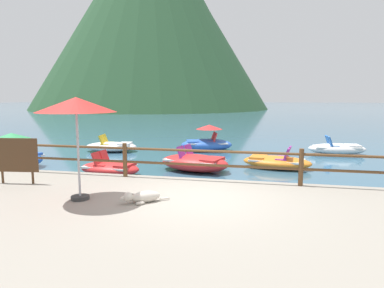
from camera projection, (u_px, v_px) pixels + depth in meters
name	position (u px, v px, depth m)	size (l,w,h in m)	color
ground_plane	(258.00, 116.00, 46.71)	(200.00, 200.00, 0.00)	#38607A
promenade_dock	(169.00, 245.00, 5.88)	(28.00, 8.00, 0.40)	gray
dock_railing	(208.00, 160.00, 9.40)	(23.92, 0.12, 0.95)	brown
sign_board	(16.00, 156.00, 9.09)	(1.17, 0.20, 1.19)	beige
beach_umbrella	(76.00, 106.00, 7.50)	(1.70, 1.70, 2.24)	#B2B2B7
dog_resting	(142.00, 197.00, 7.54)	(0.93, 0.65, 0.26)	beige
pedal_boat_1	(207.00, 142.00, 17.11)	(2.77, 2.02, 1.28)	blue
pedal_boat_2	(110.00, 168.00, 11.88)	(2.19, 1.34, 0.81)	red
pedal_boat_3	(15.00, 155.00, 13.28)	(2.40, 1.63, 1.28)	blue
pedal_boat_4	(276.00, 162.00, 13.08)	(2.67, 1.67, 0.81)	orange
pedal_boat_5	(111.00, 146.00, 16.96)	(2.64, 1.64, 0.82)	white
pedal_boat_6	(195.00, 162.00, 12.55)	(2.83, 2.01, 0.91)	red
pedal_boat_7	(337.00, 149.00, 16.11)	(2.62, 1.38, 0.85)	white
cliff_headland	(159.00, 19.00, 72.09)	(47.75, 47.75, 39.02)	#284C2D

